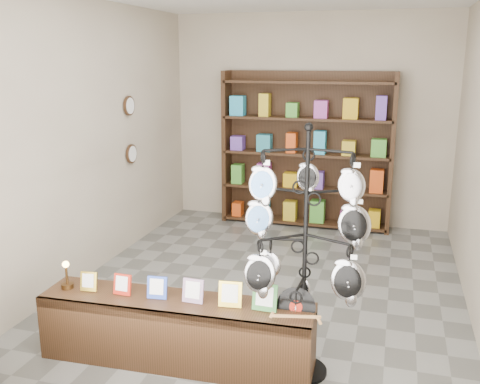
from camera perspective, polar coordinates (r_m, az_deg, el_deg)
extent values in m
plane|color=slate|center=(5.83, 2.94, -9.93)|extent=(5.00, 5.00, 0.00)
plane|color=#B7AB93|center=(7.83, 7.42, 7.59)|extent=(4.00, 0.00, 4.00)
plane|color=#B7AB93|center=(3.07, -7.73, -2.50)|extent=(4.00, 0.00, 4.00)
plane|color=#B7AB93|center=(6.16, -15.35, 5.47)|extent=(0.00, 5.00, 5.00)
cylinder|color=black|center=(4.41, 6.55, -18.34)|extent=(0.45, 0.45, 0.03)
cylinder|color=black|center=(3.99, 6.92, -6.97)|extent=(0.04, 0.04, 1.89)
sphere|color=black|center=(3.75, 7.35, 6.88)|extent=(0.06, 0.06, 0.06)
ellipsoid|color=silver|center=(4.31, 6.86, -10.39)|extent=(0.10, 0.05, 0.20)
cube|color=#AD7A48|center=(3.89, 5.93, -13.05)|extent=(0.35, 0.10, 0.04)
cube|color=black|center=(4.41, -6.81, -14.51)|extent=(2.19, 0.54, 0.53)
cube|color=gold|center=(4.55, -15.83, -9.16)|extent=(0.14, 0.06, 0.16)
cube|color=#AC1D0D|center=(4.42, -12.43, -9.61)|extent=(0.15, 0.06, 0.17)
cube|color=#263FA5|center=(4.30, -8.83, -10.04)|extent=(0.16, 0.06, 0.18)
cube|color=#E54C33|center=(4.20, -5.03, -10.46)|extent=(0.17, 0.06, 0.19)
cube|color=gold|center=(4.12, -1.05, -10.85)|extent=(0.18, 0.07, 0.20)
cube|color=#337233|center=(4.06, 2.67, -11.15)|extent=(0.19, 0.07, 0.21)
cylinder|color=black|center=(4.11, 5.98, -12.08)|extent=(0.30, 0.08, 0.29)
cylinder|color=#AC1D0D|center=(4.10, 5.97, -12.10)|extent=(0.10, 0.03, 0.10)
cylinder|color=#442C13|center=(4.67, -17.92, -9.50)|extent=(0.10, 0.10, 0.04)
cylinder|color=#442C13|center=(4.64, -18.01, -8.49)|extent=(0.02, 0.02, 0.14)
sphere|color=#FFBF59|center=(4.60, -18.10, -7.35)|extent=(0.06, 0.06, 0.06)
cube|color=black|center=(7.82, 7.26, 4.63)|extent=(2.40, 0.04, 2.20)
cube|color=black|center=(7.94, -1.39, 4.88)|extent=(0.06, 0.36, 2.20)
cube|color=black|center=(7.57, 15.92, 3.89)|extent=(0.06, 0.36, 2.20)
cube|color=black|center=(7.91, 6.84, -3.07)|extent=(2.36, 0.36, 0.04)
cube|color=black|center=(7.78, 6.94, 0.45)|extent=(2.36, 0.36, 0.03)
cube|color=black|center=(7.67, 7.05, 4.08)|extent=(2.36, 0.36, 0.04)
cube|color=black|center=(7.60, 7.17, 7.79)|extent=(2.36, 0.36, 0.04)
cube|color=black|center=(7.57, 7.28, 11.56)|extent=(2.36, 0.36, 0.04)
cylinder|color=black|center=(6.80, -11.75, 8.99)|extent=(0.03, 0.24, 0.24)
cylinder|color=black|center=(6.88, -11.50, 4.01)|extent=(0.03, 0.24, 0.24)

